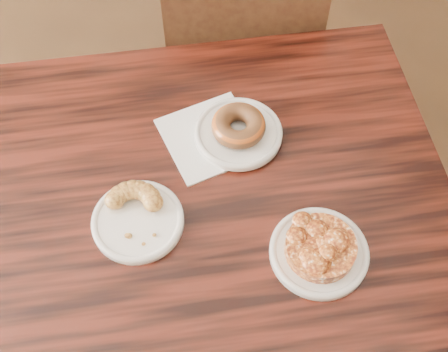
{
  "coord_description": "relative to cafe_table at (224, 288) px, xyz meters",
  "views": [
    {
      "loc": [
        0.25,
        -0.56,
        1.64
      ],
      "look_at": [
        0.3,
        -0.03,
        0.8
      ],
      "focal_mm": 45.0,
      "sensor_mm": 36.0,
      "label": 1
    }
  ],
  "objects": [
    {
      "name": "glazed_donut",
      "position": [
        0.04,
        0.16,
        0.41
      ],
      "size": [
        0.1,
        0.1,
        0.04
      ],
      "primitive_type": "torus",
      "color": "#8F3914",
      "rests_on": "plate_donut"
    },
    {
      "name": "plate_donut",
      "position": [
        0.04,
        0.16,
        0.39
      ],
      "size": [
        0.17,
        0.17,
        0.01
      ],
      "primitive_type": "cylinder",
      "color": "silver",
      "rests_on": "napkin"
    },
    {
      "name": "plate_cruller",
      "position": [
        -0.15,
        -0.01,
        0.38
      ],
      "size": [
        0.16,
        0.16,
        0.01
      ],
      "primitive_type": "cylinder",
      "color": "white",
      "rests_on": "cafe_table"
    },
    {
      "name": "plate_fritter",
      "position": [
        0.15,
        -0.1,
        0.38
      ],
      "size": [
        0.17,
        0.17,
        0.01
      ],
      "primitive_type": "cylinder",
      "color": "silver",
      "rests_on": "cafe_table"
    },
    {
      "name": "napkin",
      "position": [
        -0.01,
        0.17,
        0.38
      ],
      "size": [
        0.22,
        0.22,
        0.0
      ],
      "primitive_type": "cube",
      "rotation": [
        0.0,
        0.0,
        0.34
      ],
      "color": "white",
      "rests_on": "cafe_table"
    },
    {
      "name": "floor",
      "position": [
        -0.3,
        0.07,
        -0.38
      ],
      "size": [
        5.0,
        5.0,
        0.0
      ],
      "primitive_type": "plane",
      "color": "black",
      "rests_on": "ground"
    },
    {
      "name": "apple_fritter",
      "position": [
        0.15,
        -0.1,
        0.41
      ],
      "size": [
        0.16,
        0.16,
        0.04
      ],
      "primitive_type": null,
      "color": "#421307",
      "rests_on": "plate_fritter"
    },
    {
      "name": "chair_far",
      "position": [
        0.11,
        0.66,
        0.08
      ],
      "size": [
        0.45,
        0.45,
        0.9
      ],
      "primitive_type": null,
      "rotation": [
        0.0,
        0.0,
        3.05
      ],
      "color": "black",
      "rests_on": "floor"
    },
    {
      "name": "cafe_table",
      "position": [
        0.0,
        0.0,
        0.0
      ],
      "size": [
        0.89,
        0.89,
        0.75
      ],
      "primitive_type": "cube",
      "rotation": [
        0.0,
        0.0,
        0.04
      ],
      "color": "black",
      "rests_on": "floor"
    },
    {
      "name": "cruller_fragment",
      "position": [
        -0.15,
        -0.01,
        0.4
      ],
      "size": [
        0.12,
        0.12,
        0.03
      ],
      "primitive_type": null,
      "color": "brown",
      "rests_on": "plate_cruller"
    }
  ]
}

